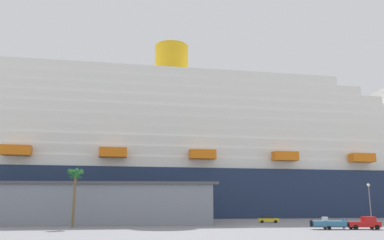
{
  "coord_description": "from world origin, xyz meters",
  "views": [
    {
      "loc": [
        -20.38,
        -76.95,
        4.39
      ],
      "look_at": [
        -9.21,
        35.48,
        28.35
      ],
      "focal_mm": 37.04,
      "sensor_mm": 36.0,
      "label": 1
    }
  ],
  "objects": [
    {
      "name": "terminal_building",
      "position": [
        -37.21,
        20.09,
        4.51
      ],
      "size": [
        63.75,
        28.13,
        8.98
      ],
      "color": "gray",
      "rests_on": "ground_plane"
    },
    {
      "name": "cruise_ship",
      "position": [
        16.94,
        61.26,
        19.05
      ],
      "size": [
        272.76,
        53.11,
        67.33
      ],
      "color": "#1E2D4C",
      "rests_on": "ground_plane"
    },
    {
      "name": "parked_car_yellow_taxi",
      "position": [
        6.99,
        16.86,
        0.83
      ],
      "size": [
        4.98,
        2.61,
        1.58
      ],
      "color": "yellow",
      "rests_on": "ground_plane"
    },
    {
      "name": "street_lamp",
      "position": [
        20.8,
        -4.07,
        5.32
      ],
      "size": [
        0.56,
        0.56,
        8.19
      ],
      "color": "slate",
      "rests_on": "ground_plane"
    },
    {
      "name": "small_boat_on_trailer",
      "position": [
        11.19,
        -8.16,
        0.96
      ],
      "size": [
        7.94,
        2.45,
        2.15
      ],
      "color": "#595960",
      "rests_on": "ground_plane"
    },
    {
      "name": "palm_tree",
      "position": [
        -35.2,
        1.97,
        9.13
      ],
      "size": [
        3.32,
        3.3,
        11.1
      ],
      "color": "brown",
      "rests_on": "ground_plane"
    },
    {
      "name": "parked_car_blue_suv",
      "position": [
        -16.76,
        10.61,
        0.83
      ],
      "size": [
        4.72,
        2.48,
        1.58
      ],
      "color": "#264C99",
      "rests_on": "ground_plane"
    },
    {
      "name": "ground_plane",
      "position": [
        0.0,
        30.0,
        0.0
      ],
      "size": [
        600.0,
        600.0,
        0.0
      ],
      "primitive_type": "plane",
      "color": "gray"
    },
    {
      "name": "pickup_truck",
      "position": [
        16.88,
        -8.6,
        1.04
      ],
      "size": [
        5.74,
        2.62,
        2.2
      ],
      "color": "red",
      "rests_on": "ground_plane"
    }
  ]
}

